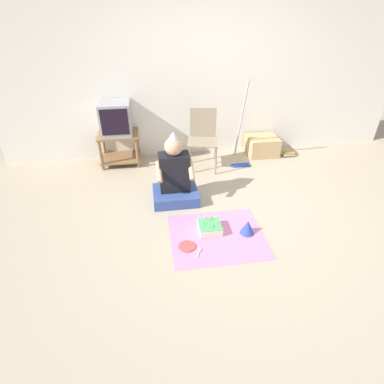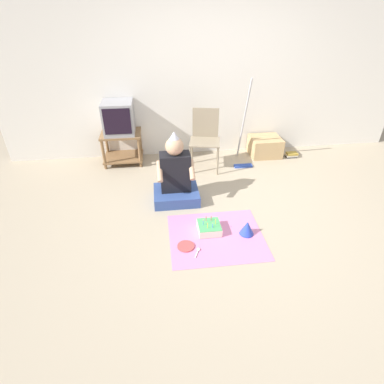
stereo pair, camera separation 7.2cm
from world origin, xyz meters
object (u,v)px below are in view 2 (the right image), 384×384
object	(u,v)px
book_pile	(291,155)
birthday_cake	(209,228)
tv	(119,118)
paper_plate	(186,246)
dust_mop	(243,140)
person_seated	(176,178)
party_hat_blue	(247,228)
folding_chair	(205,135)
cardboard_box_stack	(265,146)

from	to	relation	value
book_pile	birthday_cake	distance (m)	2.41
tv	paper_plate	world-z (taller)	tv
dust_mop	person_seated	xyz separation A→B (m)	(-1.11, -0.88, -0.09)
dust_mop	tv	bearing A→B (deg)	170.97
tv	dust_mop	distance (m)	1.90
party_hat_blue	book_pile	bearing A→B (deg)	54.91
tv	book_pile	size ratio (longest dim) A/B	2.45
folding_chair	book_pile	xyz separation A→B (m)	(1.48, 0.15, -0.48)
paper_plate	book_pile	bearing A→B (deg)	44.70
tv	folding_chair	distance (m)	1.31
folding_chair	person_seated	size ratio (longest dim) A/B	0.97
cardboard_box_stack	birthday_cake	world-z (taller)	cardboard_box_stack
folding_chair	dust_mop	xyz separation A→B (m)	(0.60, 0.01, -0.11)
book_pile	paper_plate	bearing A→B (deg)	-135.30
book_pile	birthday_cake	bearing A→B (deg)	-134.27
tv	person_seated	world-z (taller)	tv
folding_chair	cardboard_box_stack	size ratio (longest dim) A/B	1.81
tv	person_seated	distance (m)	1.46
paper_plate	person_seated	bearing A→B (deg)	91.68
tv	folding_chair	xyz separation A→B (m)	(1.25, -0.31, -0.22)
party_hat_blue	paper_plate	distance (m)	0.70
person_seated	birthday_cake	world-z (taller)	person_seated
party_hat_blue	dust_mop	bearing A→B (deg)	76.88
party_hat_blue	tv	bearing A→B (deg)	126.40
birthday_cake	person_seated	bearing A→B (deg)	113.79
person_seated	party_hat_blue	world-z (taller)	person_seated
folding_chair	birthday_cake	bearing A→B (deg)	-97.17
birthday_cake	party_hat_blue	bearing A→B (deg)	-13.28
folding_chair	cardboard_box_stack	distance (m)	1.16
folding_chair	tv	bearing A→B (deg)	166.24
dust_mop	birthday_cake	bearing A→B (deg)	-116.59
dust_mop	party_hat_blue	xyz separation A→B (m)	(-0.39, -1.68, -0.31)
cardboard_box_stack	party_hat_blue	distance (m)	2.14
dust_mop	book_pile	size ratio (longest dim) A/B	6.89
folding_chair	dust_mop	distance (m)	0.61
folding_chair	paper_plate	size ratio (longest dim) A/B	4.97
book_pile	dust_mop	bearing A→B (deg)	-171.30
tv	party_hat_blue	xyz separation A→B (m)	(1.46, -1.98, -0.64)
folding_chair	person_seated	bearing A→B (deg)	-120.36
cardboard_box_stack	folding_chair	bearing A→B (deg)	-164.60
party_hat_blue	birthday_cake	bearing A→B (deg)	166.72
cardboard_box_stack	person_seated	size ratio (longest dim) A/B	0.54
dust_mop	book_pile	bearing A→B (deg)	8.70
paper_plate	folding_chair	bearing A→B (deg)	74.97
tv	birthday_cake	size ratio (longest dim) A/B	1.90
paper_plate	dust_mop	bearing A→B (deg)	59.18
paper_plate	cardboard_box_stack	bearing A→B (deg)	53.54
cardboard_box_stack	person_seated	distance (m)	1.96
tv	paper_plate	size ratio (longest dim) A/B	2.64
folding_chair	birthday_cake	distance (m)	1.65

